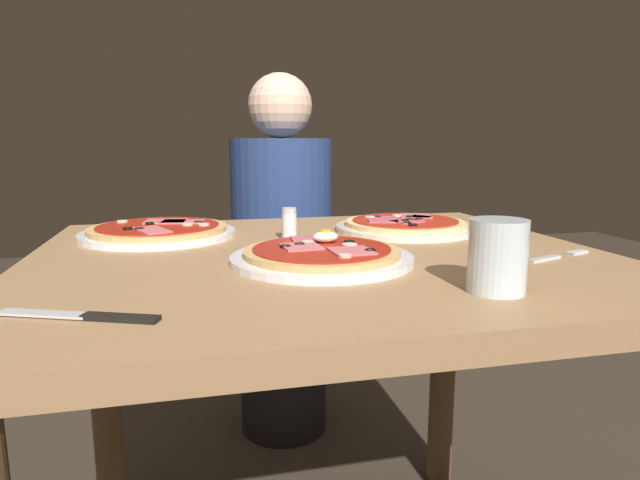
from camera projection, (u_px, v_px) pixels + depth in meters
dining_table at (320, 321)px, 1.00m from camera, size 1.02×0.89×0.77m
pizza_foreground at (322, 255)px, 0.90m from camera, size 0.30×0.30×0.05m
pizza_across_left at (405, 226)px, 1.21m from camera, size 0.31×0.31×0.03m
pizza_across_right at (159, 231)px, 1.14m from camera, size 0.32×0.32×0.03m
water_glass_near at (497, 261)px, 0.72m from camera, size 0.08×0.08×0.10m
fork at (554, 257)px, 0.93m from camera, size 0.15×0.07×0.00m
knife at (89, 316)px, 0.61m from camera, size 0.19×0.09×0.01m
salt_shaker at (289, 225)px, 1.09m from camera, size 0.03×0.03×0.07m
diner_person at (282, 268)px, 1.78m from camera, size 0.32×0.32×1.18m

